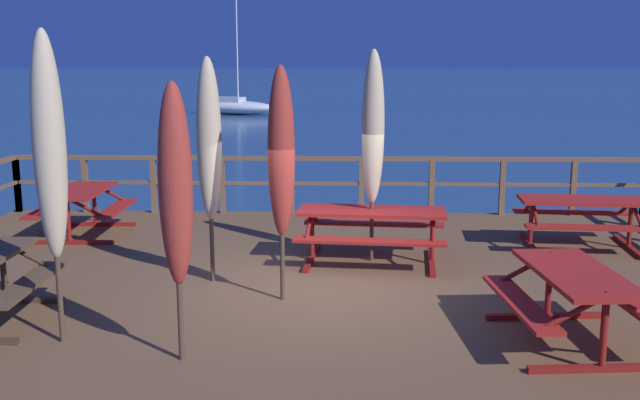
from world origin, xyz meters
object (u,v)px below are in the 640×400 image
object	(u,v)px
picnic_table_mid_left	(575,291)
patio_umbrella_tall_back_left	(281,153)
picnic_table_front_right	(372,224)
sailboat_distant	(234,106)
patio_umbrella_tall_front	(49,148)
picnic_table_mid_right	(81,202)
patio_umbrella_tall_mid_right	(176,187)
patio_umbrella_tall_mid_left	(209,141)
picnic_table_back_left	(581,212)
patio_umbrella_short_back	(373,129)

from	to	relation	value
picnic_table_mid_left	patio_umbrella_tall_back_left	xyz separation A→B (m)	(-3.08, 1.28, 1.23)
picnic_table_front_right	sailboat_distant	distance (m)	38.50
picnic_table_mid_left	patio_umbrella_tall_front	distance (m)	5.44
picnic_table_mid_right	patio_umbrella_tall_back_left	size ratio (longest dim) A/B	0.60
picnic_table_mid_right	patio_umbrella_tall_mid_right	world-z (taller)	patio_umbrella_tall_mid_right
picnic_table_mid_right	patio_umbrella_tall_mid_right	distance (m)	5.87
patio_umbrella_tall_mid_left	sailboat_distant	world-z (taller)	sailboat_distant
picnic_table_back_left	patio_umbrella_tall_back_left	bearing A→B (deg)	-148.92
patio_umbrella_short_back	patio_umbrella_tall_back_left	world-z (taller)	patio_umbrella_short_back
picnic_table_mid_left	picnic_table_front_right	bearing A→B (deg)	123.07
patio_umbrella_short_back	sailboat_distant	distance (m)	38.49
picnic_table_front_right	patio_umbrella_tall_mid_right	xyz separation A→B (m)	(-1.96, -3.54, 1.14)
patio_umbrella_tall_mid_right	patio_umbrella_tall_back_left	world-z (taller)	patio_umbrella_tall_back_left
picnic_table_front_right	patio_umbrella_tall_back_left	bearing A→B (deg)	-123.60
picnic_table_front_right	patio_umbrella_tall_mid_right	bearing A→B (deg)	-119.02
patio_umbrella_tall_mid_left	patio_umbrella_tall_back_left	bearing A→B (deg)	-36.44
picnic_table_front_right	patio_umbrella_tall_mid_right	distance (m)	4.21
patio_umbrella_tall_mid_right	patio_umbrella_tall_front	size ratio (longest dim) A/B	0.85
picnic_table_mid_left	patio_umbrella_tall_mid_left	world-z (taller)	patio_umbrella_tall_mid_left
picnic_table_mid_left	patio_umbrella_tall_front	bearing A→B (deg)	-178.47
picnic_table_mid_left	sailboat_distant	size ratio (longest dim) A/B	0.24
picnic_table_front_right	patio_umbrella_tall_back_left	xyz separation A→B (m)	(-1.14, -1.71, 1.22)
picnic_table_back_left	picnic_table_mid_left	bearing A→B (deg)	-108.38
picnic_table_mid_right	sailboat_distant	xyz separation A→B (m)	(-2.89, 36.23, -0.70)
picnic_table_back_left	patio_umbrella_tall_back_left	xyz separation A→B (m)	(-4.39, -2.64, 1.23)
picnic_table_back_left	picnic_table_mid_right	distance (m)	8.00
picnic_table_front_right	patio_umbrella_short_back	xyz separation A→B (m)	(0.00, 0.06, 1.35)
patio_umbrella_tall_back_left	sailboat_distant	xyz separation A→B (m)	(-6.49, 39.44, -1.93)
patio_umbrella_tall_front	patio_umbrella_short_back	bearing A→B (deg)	44.10
patio_umbrella_tall_mid_left	patio_umbrella_tall_front	size ratio (longest dim) A/B	0.92
patio_umbrella_short_back	patio_umbrella_tall_back_left	distance (m)	2.11
patio_umbrella_tall_mid_right	picnic_table_mid_right	bearing A→B (deg)	118.72
picnic_table_front_right	patio_umbrella_tall_mid_left	world-z (taller)	patio_umbrella_tall_mid_left
picnic_table_mid_left	patio_umbrella_short_back	world-z (taller)	patio_umbrella_short_back
picnic_table_mid_right	patio_umbrella_short_back	bearing A→B (deg)	-16.95
picnic_table_back_left	patio_umbrella_tall_front	distance (m)	7.84
picnic_table_back_left	patio_umbrella_tall_front	size ratio (longest dim) A/B	0.61
picnic_table_back_left	patio_umbrella_tall_mid_left	distance (m)	5.84
picnic_table_mid_left	patio_umbrella_tall_mid_right	bearing A→B (deg)	-171.98
sailboat_distant	patio_umbrella_tall_mid_left	bearing A→B (deg)	-81.91
picnic_table_mid_right	patio_umbrella_tall_mid_left	distance (m)	3.84
picnic_table_mid_right	patio_umbrella_tall_mid_right	size ratio (longest dim) A/B	0.63
patio_umbrella_short_back	patio_umbrella_tall_front	distance (m)	4.59
picnic_table_mid_left	patio_umbrella_tall_back_left	distance (m)	3.56
patio_umbrella_tall_front	picnic_table_front_right	bearing A→B (deg)	43.55
picnic_table_mid_left	patio_umbrella_short_back	xyz separation A→B (m)	(-1.94, 3.05, 1.36)
patio_umbrella_tall_mid_right	patio_umbrella_tall_back_left	distance (m)	2.01
picnic_table_mid_right	patio_umbrella_tall_front	distance (m)	5.07
picnic_table_mid_left	sailboat_distant	distance (m)	41.84
picnic_table_mid_right	patio_umbrella_tall_back_left	bearing A→B (deg)	-41.82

